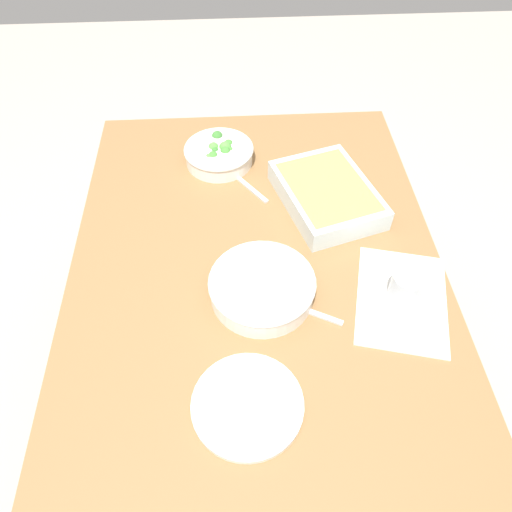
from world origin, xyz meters
name	(u,v)px	position (x,y,z in m)	size (l,w,h in m)	color
ground_plane	(256,389)	(0.00, 0.00, 0.00)	(6.00, 6.00, 0.00)	#B2A899
dining_table	(256,278)	(0.00, 0.00, 0.65)	(1.20, 0.90, 0.74)	olive
placemat	(402,299)	(-0.15, -0.32, 0.74)	(0.28, 0.20, 0.00)	silver
stew_bowl	(262,287)	(-0.12, -0.01, 0.77)	(0.24, 0.24, 0.06)	white
broccoli_bowl	(219,153)	(0.37, 0.08, 0.77)	(0.20, 0.20, 0.07)	white
baking_dish	(327,193)	(0.18, -0.20, 0.77)	(0.35, 0.30, 0.06)	silver
drink_cup	(405,290)	(-0.15, -0.32, 0.78)	(0.07, 0.07, 0.08)	#B2BCC6
side_plate	(247,405)	(-0.38, 0.04, 0.75)	(0.22, 0.22, 0.01)	silver
spoon_by_stew	(295,306)	(-0.16, -0.08, 0.74)	(0.10, 0.16, 0.01)	silver
spoon_by_broccoli	(243,180)	(0.28, 0.02, 0.74)	(0.15, 0.12, 0.01)	silver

